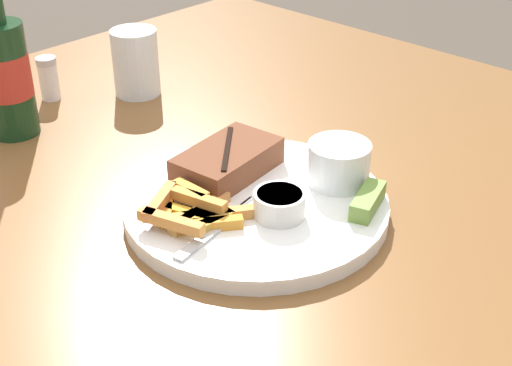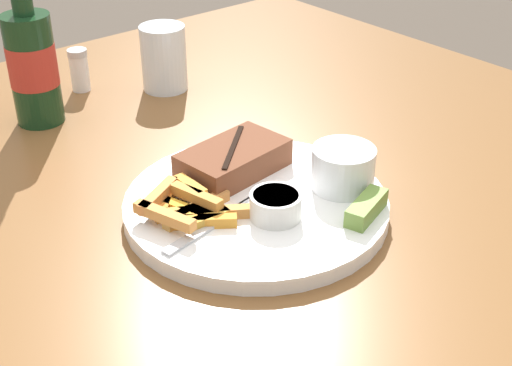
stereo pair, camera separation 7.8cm
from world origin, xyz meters
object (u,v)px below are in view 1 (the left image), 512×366
object	(u,v)px
dipping_sauce_cup	(279,203)
dinner_plate	(256,205)
fork_utensil	(214,230)
beer_bottle	(5,72)
coleslaw_cup	(339,161)
pickle_spear	(368,201)
steak_portion	(228,161)
drinking_glass	(136,62)
salt_shaker	(49,78)

from	to	relation	value
dipping_sauce_cup	dinner_plate	bearing A→B (deg)	79.21
fork_utensil	beer_bottle	xyz separation A→B (m)	(-0.00, 0.39, 0.07)
coleslaw_cup	fork_utensil	xyz separation A→B (m)	(-0.17, 0.03, -0.03)
dipping_sauce_cup	beer_bottle	world-z (taller)	beer_bottle
coleslaw_cup	pickle_spear	world-z (taller)	coleslaw_cup
dipping_sauce_cup	pickle_spear	world-z (taller)	dipping_sauce_cup
steak_portion	coleslaw_cup	world-z (taller)	coleslaw_cup
dipping_sauce_cup	drinking_glass	xyz separation A→B (m)	(0.13, 0.40, 0.02)
dipping_sauce_cup	pickle_spear	distance (m)	0.10
coleslaw_cup	fork_utensil	size ratio (longest dim) A/B	0.54
coleslaw_cup	salt_shaker	distance (m)	0.49
beer_bottle	pickle_spear	bearing A→B (deg)	-73.02
beer_bottle	salt_shaker	size ratio (longest dim) A/B	3.78
fork_utensil	beer_bottle	distance (m)	0.39
steak_portion	salt_shaker	size ratio (longest dim) A/B	2.06
dipping_sauce_cup	fork_utensil	bearing A→B (deg)	157.42
pickle_spear	salt_shaker	xyz separation A→B (m)	(-0.05, 0.54, 0.00)
dinner_plate	coleslaw_cup	world-z (taller)	coleslaw_cup
coleslaw_cup	fork_utensil	distance (m)	0.17
fork_utensil	drinking_glass	size ratio (longest dim) A/B	1.35
dinner_plate	drinking_glass	size ratio (longest dim) A/B	2.98
coleslaw_cup	dipping_sauce_cup	xyz separation A→B (m)	(-0.10, 0.00, -0.01)
pickle_spear	beer_bottle	world-z (taller)	beer_bottle
fork_utensil	salt_shaker	distance (m)	0.46
beer_bottle	salt_shaker	bearing A→B (deg)	32.88
pickle_spear	salt_shaker	distance (m)	0.54
steak_portion	fork_utensil	distance (m)	0.12
fork_utensil	coleslaw_cup	bearing A→B (deg)	-19.79
dinner_plate	steak_portion	bearing A→B (deg)	73.81
pickle_spear	beer_bottle	bearing A→B (deg)	106.98
steak_portion	pickle_spear	bearing A→B (deg)	-73.43
pickle_spear	beer_bottle	size ratio (longest dim) A/B	0.28
dinner_plate	pickle_spear	world-z (taller)	pickle_spear
dinner_plate	dipping_sauce_cup	size ratio (longest dim) A/B	5.32
pickle_spear	fork_utensil	size ratio (longest dim) A/B	0.52
pickle_spear	drinking_glass	xyz separation A→B (m)	(0.05, 0.46, 0.02)
dinner_plate	steak_portion	distance (m)	0.07
steak_portion	salt_shaker	xyz separation A→B (m)	(-0.00, 0.37, -0.00)
beer_bottle	drinking_glass	size ratio (longest dim) A/B	2.48
dinner_plate	coleslaw_cup	size ratio (longest dim) A/B	4.10
dinner_plate	dipping_sauce_cup	distance (m)	0.05
fork_utensil	dipping_sauce_cup	bearing A→B (deg)	-32.18
dipping_sauce_cup	fork_utensil	size ratio (longest dim) A/B	0.41
fork_utensil	salt_shaker	size ratio (longest dim) A/B	2.06
drinking_glass	salt_shaker	xyz separation A→B (m)	(-0.10, 0.08, -0.02)
drinking_glass	dinner_plate	bearing A→B (deg)	-108.47
drinking_glass	dipping_sauce_cup	bearing A→B (deg)	-107.70
dinner_plate	drinking_glass	world-z (taller)	drinking_glass
beer_bottle	salt_shaker	world-z (taller)	beer_bottle
steak_portion	drinking_glass	distance (m)	0.31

